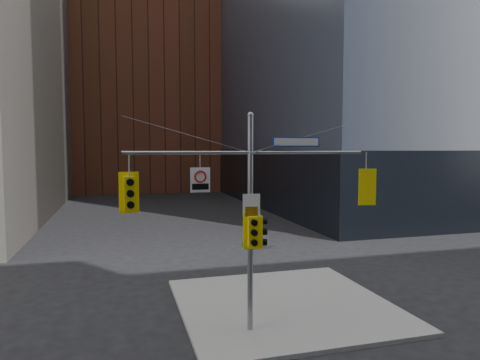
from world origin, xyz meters
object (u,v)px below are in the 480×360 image
signal_assembly (250,201)px  traffic_light_pole_front (253,232)px  traffic_light_east_arm (366,187)px  traffic_light_pole_side (260,232)px  street_sign_blade (296,142)px  regulatory_sign_arm (200,179)px  traffic_light_west_arm (130,193)px

signal_assembly → traffic_light_pole_front: size_ratio=6.71×
traffic_light_east_arm → signal_assembly: bearing=14.5°
signal_assembly → traffic_light_pole_side: (0.32, -0.00, -1.01)m
traffic_light_pole_side → street_sign_blade: (1.26, 0.00, 2.94)m
regulatory_sign_arm → traffic_light_pole_side: bearing=2.2°
traffic_light_pole_side → regulatory_sign_arm: (-1.97, -0.02, 1.77)m
traffic_light_east_arm → traffic_light_pole_side: (-3.91, -0.00, -1.39)m
traffic_light_east_arm → regulatory_sign_arm: bearing=14.7°
traffic_light_pole_side → traffic_light_pole_front: traffic_light_pole_front is taller
signal_assembly → traffic_light_west_arm: signal_assembly is taller
traffic_light_west_arm → street_sign_blade: bearing=-5.0°
street_sign_blade → regulatory_sign_arm: 3.44m
traffic_light_west_arm → street_sign_blade: 5.60m
traffic_light_east_arm → traffic_light_west_arm: bearing=14.4°
traffic_light_east_arm → traffic_light_pole_side: bearing=14.5°
regulatory_sign_arm → traffic_light_west_arm: bearing=-179.2°
street_sign_blade → traffic_light_east_arm: bearing=2.4°
signal_assembly → traffic_light_pole_side: size_ratio=7.61×
signal_assembly → traffic_light_west_arm: bearing=179.8°
street_sign_blade → traffic_light_pole_front: bearing=-167.9°
traffic_light_west_arm → traffic_light_east_arm: 8.03m
traffic_light_pole_front → street_sign_blade: bearing=13.1°
traffic_light_pole_front → traffic_light_pole_side: bearing=42.9°
traffic_light_east_arm → traffic_light_pole_front: (-4.24, -0.27, -1.32)m
street_sign_blade → traffic_light_pole_side: bearing=-177.4°
signal_assembly → street_sign_blade: bearing=0.1°
signal_assembly → traffic_light_east_arm: 4.26m
traffic_light_west_arm → traffic_light_pole_side: 4.34m
traffic_light_pole_side → street_sign_blade: 3.20m
traffic_light_pole_side → street_sign_blade: street_sign_blade is taller
traffic_light_west_arm → traffic_light_east_arm: traffic_light_east_arm is taller
traffic_light_east_arm → regulatory_sign_arm: 5.90m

